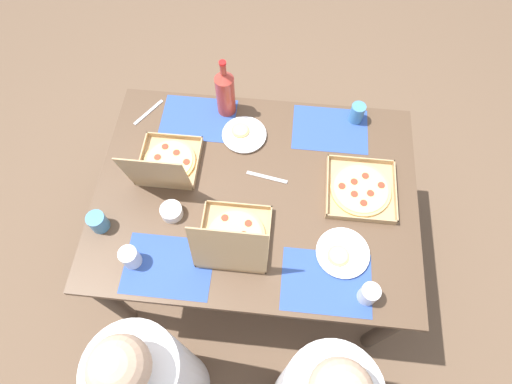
{
  "coord_description": "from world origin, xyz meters",
  "views": [
    {
      "loc": [
        -0.09,
        0.85,
        2.39
      ],
      "look_at": [
        0.0,
        0.0,
        0.74
      ],
      "focal_mm": 29.35,
      "sensor_mm": 36.0,
      "label": 1
    }
  ],
  "objects_px": {
    "soda_bottle": "(225,92)",
    "cup_dark": "(357,113)",
    "plate_far_right": "(244,135)",
    "diner_right_seat": "(158,379)",
    "plate_near_right": "(342,253)",
    "cup_spare": "(369,294)",
    "condiment_bowl": "(172,211)",
    "cup_clear_left": "(98,222)",
    "pizza_box_edge_far": "(234,239)",
    "cup_clear_right": "(130,257)",
    "pizza_box_center": "(361,189)",
    "pizza_box_corner_right": "(167,164)"
  },
  "relations": [
    {
      "from": "pizza_box_center",
      "to": "plate_far_right",
      "type": "distance_m",
      "value": 0.6
    },
    {
      "from": "plate_far_right",
      "to": "cup_clear_left",
      "type": "relative_size",
      "value": 2.46
    },
    {
      "from": "cup_dark",
      "to": "cup_clear_right",
      "type": "distance_m",
      "value": 1.22
    },
    {
      "from": "pizza_box_edge_far",
      "to": "cup_clear_right",
      "type": "height_order",
      "value": "pizza_box_edge_far"
    },
    {
      "from": "plate_near_right",
      "to": "diner_right_seat",
      "type": "distance_m",
      "value": 0.91
    },
    {
      "from": "soda_bottle",
      "to": "cup_dark",
      "type": "bearing_deg",
      "value": -179.54
    },
    {
      "from": "pizza_box_edge_far",
      "to": "cup_clear_right",
      "type": "bearing_deg",
      "value": 16.18
    },
    {
      "from": "cup_clear_right",
      "to": "pizza_box_corner_right",
      "type": "bearing_deg",
      "value": -97.51
    },
    {
      "from": "condiment_bowl",
      "to": "cup_spare",
      "type": "bearing_deg",
      "value": 161.51
    },
    {
      "from": "cup_spare",
      "to": "cup_clear_right",
      "type": "relative_size",
      "value": 0.98
    },
    {
      "from": "pizza_box_center",
      "to": "cup_clear_right",
      "type": "relative_size",
      "value": 3.16
    },
    {
      "from": "soda_bottle",
      "to": "cup_dark",
      "type": "height_order",
      "value": "soda_bottle"
    },
    {
      "from": "plate_far_right",
      "to": "cup_clear_left",
      "type": "distance_m",
      "value": 0.76
    },
    {
      "from": "pizza_box_corner_right",
      "to": "cup_spare",
      "type": "relative_size",
      "value": 3.37
    },
    {
      "from": "pizza_box_edge_far",
      "to": "soda_bottle",
      "type": "bearing_deg",
      "value": -79.97
    },
    {
      "from": "plate_far_right",
      "to": "diner_right_seat",
      "type": "height_order",
      "value": "diner_right_seat"
    },
    {
      "from": "soda_bottle",
      "to": "condiment_bowl",
      "type": "relative_size",
      "value": 3.42
    },
    {
      "from": "plate_near_right",
      "to": "diner_right_seat",
      "type": "relative_size",
      "value": 0.19
    },
    {
      "from": "pizza_box_edge_far",
      "to": "cup_clear_left",
      "type": "relative_size",
      "value": 3.77
    },
    {
      "from": "plate_far_right",
      "to": "cup_spare",
      "type": "distance_m",
      "value": 0.91
    },
    {
      "from": "condiment_bowl",
      "to": "plate_far_right",
      "type": "bearing_deg",
      "value": -120.74
    },
    {
      "from": "pizza_box_edge_far",
      "to": "cup_clear_left",
      "type": "distance_m",
      "value": 0.58
    },
    {
      "from": "plate_far_right",
      "to": "soda_bottle",
      "type": "xyz_separation_m",
      "value": [
        0.1,
        -0.15,
        0.12
      ]
    },
    {
      "from": "cup_clear_left",
      "to": "pizza_box_edge_far",
      "type": "bearing_deg",
      "value": 177.71
    },
    {
      "from": "plate_near_right",
      "to": "soda_bottle",
      "type": "distance_m",
      "value": 0.91
    },
    {
      "from": "condiment_bowl",
      "to": "cup_clear_right",
      "type": "bearing_deg",
      "value": 62.15
    },
    {
      "from": "pizza_box_corner_right",
      "to": "cup_spare",
      "type": "bearing_deg",
      "value": 150.77
    },
    {
      "from": "plate_far_right",
      "to": "plate_near_right",
      "type": "bearing_deg",
      "value": 130.63
    },
    {
      "from": "soda_bottle",
      "to": "cup_clear_left",
      "type": "height_order",
      "value": "soda_bottle"
    },
    {
      "from": "cup_clear_right",
      "to": "diner_right_seat",
      "type": "height_order",
      "value": "diner_right_seat"
    },
    {
      "from": "cup_spare",
      "to": "cup_clear_right",
      "type": "bearing_deg",
      "value": -3.07
    },
    {
      "from": "pizza_box_edge_far",
      "to": "plate_far_right",
      "type": "bearing_deg",
      "value": -87.72
    },
    {
      "from": "pizza_box_center",
      "to": "cup_spare",
      "type": "xyz_separation_m",
      "value": [
        -0.02,
        0.47,
        0.04
      ]
    },
    {
      "from": "plate_near_right",
      "to": "cup_clear_left",
      "type": "height_order",
      "value": "cup_clear_left"
    },
    {
      "from": "soda_bottle",
      "to": "plate_far_right",
      "type": "bearing_deg",
      "value": 124.77
    },
    {
      "from": "plate_far_right",
      "to": "soda_bottle",
      "type": "height_order",
      "value": "soda_bottle"
    },
    {
      "from": "plate_near_right",
      "to": "plate_far_right",
      "type": "bearing_deg",
      "value": -49.37
    },
    {
      "from": "cup_spare",
      "to": "diner_right_seat",
      "type": "height_order",
      "value": "diner_right_seat"
    },
    {
      "from": "diner_right_seat",
      "to": "pizza_box_corner_right",
      "type": "bearing_deg",
      "value": -84.15
    },
    {
      "from": "cup_spare",
      "to": "condiment_bowl",
      "type": "bearing_deg",
      "value": -18.49
    },
    {
      "from": "cup_spare",
      "to": "diner_right_seat",
      "type": "distance_m",
      "value": 0.92
    },
    {
      "from": "pizza_box_center",
      "to": "pizza_box_corner_right",
      "type": "height_order",
      "value": "pizza_box_corner_right"
    },
    {
      "from": "plate_near_right",
      "to": "cup_spare",
      "type": "relative_size",
      "value": 2.35
    },
    {
      "from": "pizza_box_edge_far",
      "to": "pizza_box_corner_right",
      "type": "height_order",
      "value": "pizza_box_edge_far"
    },
    {
      "from": "cup_spare",
      "to": "cup_clear_left",
      "type": "distance_m",
      "value": 1.13
    },
    {
      "from": "pizza_box_edge_far",
      "to": "cup_spare",
      "type": "height_order",
      "value": "pizza_box_edge_far"
    },
    {
      "from": "pizza_box_center",
      "to": "condiment_bowl",
      "type": "height_order",
      "value": "condiment_bowl"
    },
    {
      "from": "pizza_box_edge_far",
      "to": "plate_far_right",
      "type": "height_order",
      "value": "pizza_box_edge_far"
    },
    {
      "from": "pizza_box_center",
      "to": "cup_clear_left",
      "type": "xyz_separation_m",
      "value": [
        1.1,
        0.28,
        0.03
      ]
    },
    {
      "from": "cup_spare",
      "to": "condiment_bowl",
      "type": "distance_m",
      "value": 0.87
    }
  ]
}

